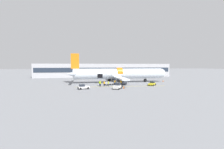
# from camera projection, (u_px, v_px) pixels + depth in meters

# --- Properties ---
(ground_plane) EXTENTS (500.00, 500.00, 0.00)m
(ground_plane) POSITION_uv_depth(u_px,v_px,m) (118.00, 83.00, 51.41)
(ground_plane) COLOR slate
(apron_marking_line) EXTENTS (26.94, 2.40, 0.01)m
(apron_marking_line) POSITION_uv_depth(u_px,v_px,m) (121.00, 86.00, 43.81)
(apron_marking_line) COLOR yellow
(apron_marking_line) RESTS_ON ground_plane
(terminal_strip) EXTENTS (72.77, 9.89, 7.10)m
(terminal_strip) POSITION_uv_depth(u_px,v_px,m) (105.00, 70.00, 83.46)
(terminal_strip) COLOR #B2B2B7
(terminal_strip) RESTS_ON ground_plane
(airplane) EXTENTS (36.20, 27.77, 10.22)m
(airplane) POSITION_uv_depth(u_px,v_px,m) (118.00, 74.00, 53.93)
(airplane) COLOR silver
(airplane) RESTS_ON ground_plane
(baggage_tug_lead) EXTENTS (3.20, 2.31, 1.30)m
(baggage_tug_lead) POSITION_uv_depth(u_px,v_px,m) (83.00, 87.00, 38.80)
(baggage_tug_lead) COLOR white
(baggage_tug_lead) RESTS_ON ground_plane
(baggage_tug_mid) EXTENTS (3.11, 3.19, 1.32)m
(baggage_tug_mid) POSITION_uv_depth(u_px,v_px,m) (152.00, 84.00, 45.98)
(baggage_tug_mid) COLOR yellow
(baggage_tug_mid) RESTS_ON ground_plane
(baggage_tug_rear) EXTENTS (2.68, 2.90, 1.72)m
(baggage_tug_rear) POSITION_uv_depth(u_px,v_px,m) (117.00, 86.00, 38.84)
(baggage_tug_rear) COLOR silver
(baggage_tug_rear) RESTS_ON ground_plane
(baggage_cart_loading) EXTENTS (3.77, 2.57, 0.93)m
(baggage_cart_loading) POSITION_uv_depth(u_px,v_px,m) (109.00, 84.00, 47.17)
(baggage_cart_loading) COLOR #999BA0
(baggage_cart_loading) RESTS_ON ground_plane
(ground_crew_loader_a) EXTENTS (0.53, 0.47, 1.57)m
(ground_crew_loader_a) POSITION_uv_depth(u_px,v_px,m) (100.00, 83.00, 45.18)
(ground_crew_loader_a) COLOR #1E2338
(ground_crew_loader_a) RESTS_ON ground_plane
(ground_crew_loader_b) EXTENTS (0.51, 0.51, 1.60)m
(ground_crew_loader_b) POSITION_uv_depth(u_px,v_px,m) (104.00, 83.00, 44.06)
(ground_crew_loader_b) COLOR #1E2338
(ground_crew_loader_b) RESTS_ON ground_plane
(ground_crew_driver) EXTENTS (0.58, 0.60, 1.85)m
(ground_crew_driver) POSITION_uv_depth(u_px,v_px,m) (121.00, 83.00, 45.03)
(ground_crew_driver) COLOR #2D2D33
(ground_crew_driver) RESTS_ON ground_plane
(ground_crew_supervisor) EXTENTS (0.40, 0.59, 1.73)m
(ground_crew_supervisor) POSITION_uv_depth(u_px,v_px,m) (115.00, 83.00, 45.51)
(ground_crew_supervisor) COLOR #1E2338
(ground_crew_supervisor) RESTS_ON ground_plane
(ground_crew_helper) EXTENTS (0.44, 0.61, 1.74)m
(ground_crew_helper) POSITION_uv_depth(u_px,v_px,m) (100.00, 83.00, 43.68)
(ground_crew_helper) COLOR black
(ground_crew_helper) RESTS_ON ground_plane
(ground_crew_marshal) EXTENTS (0.36, 0.54, 1.56)m
(ground_crew_marshal) POSITION_uv_depth(u_px,v_px,m) (108.00, 83.00, 44.27)
(ground_crew_marshal) COLOR #2D2D33
(ground_crew_marshal) RESTS_ON ground_plane
(safety_cone_nose) EXTENTS (0.61, 0.61, 0.70)m
(safety_cone_nose) POSITION_uv_depth(u_px,v_px,m) (163.00, 81.00, 56.67)
(safety_cone_nose) COLOR black
(safety_cone_nose) RESTS_ON ground_plane
(safety_cone_engine_left) EXTENTS (0.53, 0.53, 0.70)m
(safety_cone_engine_left) POSITION_uv_depth(u_px,v_px,m) (124.00, 87.00, 39.95)
(safety_cone_engine_left) COLOR black
(safety_cone_engine_left) RESTS_ON ground_plane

